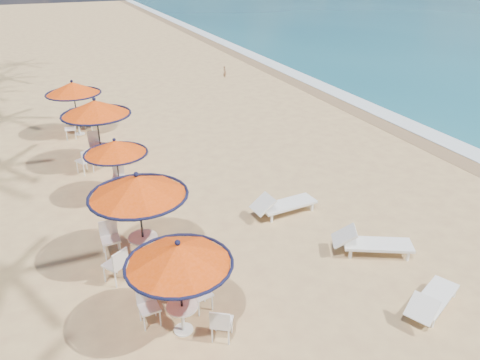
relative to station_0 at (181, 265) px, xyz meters
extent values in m
plane|color=tan|center=(4.48, -0.43, -1.71)|extent=(160.00, 160.00, 0.00)
cube|color=white|center=(13.78, 9.57, -1.71)|extent=(1.20, 140.00, 0.04)
cube|color=olive|center=(12.88, 9.57, -1.71)|extent=(1.40, 140.00, 0.02)
cylinder|color=black|center=(-0.04, -0.02, -0.59)|extent=(0.05, 0.05, 2.24)
cone|color=#E34A13|center=(-0.04, -0.02, 0.29)|extent=(2.24, 2.24, 0.49)
torus|color=black|center=(-0.04, -0.02, 0.06)|extent=(2.24, 2.24, 0.07)
sphere|color=black|center=(-0.04, -0.02, 0.57)|extent=(0.12, 0.12, 0.12)
cylinder|color=white|center=(-0.04, -0.02, -1.05)|extent=(0.68, 0.68, 0.04)
cylinder|color=white|center=(-0.04, -0.02, -1.37)|extent=(0.08, 0.08, 0.68)
cylinder|color=black|center=(-0.25, 2.83, -0.45)|extent=(0.05, 0.05, 2.52)
cone|color=#E34A13|center=(-0.25, 2.83, 0.54)|extent=(2.52, 2.52, 0.55)
torus|color=black|center=(-0.25, 2.83, 0.28)|extent=(2.52, 2.52, 0.08)
sphere|color=black|center=(-0.25, 2.83, 0.85)|extent=(0.13, 0.13, 0.13)
cylinder|color=white|center=(-0.25, 2.83, -0.96)|extent=(0.77, 0.77, 0.04)
cylinder|color=white|center=(-0.25, 2.83, -1.32)|extent=(0.09, 0.09, 0.77)
cylinder|color=black|center=(-0.21, 6.69, -0.68)|extent=(0.04, 0.04, 2.06)
cone|color=#E34A13|center=(-0.21, 6.69, 0.13)|extent=(2.06, 2.06, 0.45)
torus|color=black|center=(-0.21, 6.69, -0.08)|extent=(2.06, 2.06, 0.06)
sphere|color=black|center=(-0.21, 6.69, 0.39)|extent=(0.11, 0.11, 0.11)
cylinder|color=white|center=(-0.21, 6.69, -1.10)|extent=(0.63, 0.63, 0.04)
cylinder|color=white|center=(-0.21, 6.69, -1.39)|extent=(0.07, 0.07, 0.63)
cylinder|color=black|center=(-0.38, 9.73, -0.42)|extent=(0.06, 0.06, 2.58)
cone|color=#E34A13|center=(-0.38, 9.73, 0.59)|extent=(2.58, 2.58, 0.56)
torus|color=black|center=(-0.38, 9.73, 0.33)|extent=(2.58, 2.58, 0.08)
sphere|color=black|center=(-0.38, 9.73, 0.91)|extent=(0.13, 0.13, 0.13)
cylinder|color=white|center=(-0.38, 9.73, -0.95)|extent=(0.78, 0.78, 0.04)
cylinder|color=white|center=(-0.38, 9.73, -1.32)|extent=(0.09, 0.09, 0.78)
cylinder|color=black|center=(-0.86, 13.63, -0.51)|extent=(0.05, 0.05, 2.39)
cone|color=#E34A13|center=(-0.86, 13.63, 0.42)|extent=(2.39, 2.39, 0.52)
torus|color=black|center=(-0.86, 13.63, 0.18)|extent=(2.39, 2.39, 0.07)
sphere|color=black|center=(-0.86, 13.63, 0.72)|extent=(0.12, 0.12, 0.12)
cylinder|color=white|center=(-0.86, 13.63, -1.00)|extent=(0.73, 0.73, 0.04)
cylinder|color=white|center=(-0.86, 13.63, -1.34)|extent=(0.08, 0.08, 0.73)
cube|color=white|center=(5.53, -1.55, -1.44)|extent=(1.71, 1.23, 0.07)
cube|color=white|center=(4.80, -1.90, -1.23)|extent=(0.74, 0.76, 0.40)
cube|color=white|center=(5.53, -1.55, -1.59)|extent=(0.06, 0.06, 0.23)
cube|color=white|center=(5.66, 0.71, -1.40)|extent=(1.95, 1.42, 0.08)
cube|color=white|center=(4.84, 1.12, -1.17)|extent=(0.85, 0.88, 0.46)
cube|color=white|center=(5.66, 0.71, -1.58)|extent=(0.07, 0.07, 0.26)
cube|color=white|center=(4.48, 3.66, -1.40)|extent=(1.89, 0.83, 0.08)
cube|color=white|center=(3.57, 3.58, -1.17)|extent=(0.67, 0.72, 0.46)
cube|color=white|center=(4.48, 3.66, -1.58)|extent=(0.06, 0.06, 0.26)
imported|color=#966B4C|center=(9.07, 21.07, -1.30)|extent=(0.23, 0.32, 0.81)
camera|label=1|loc=(-1.90, -7.64, 5.71)|focal=35.00mm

